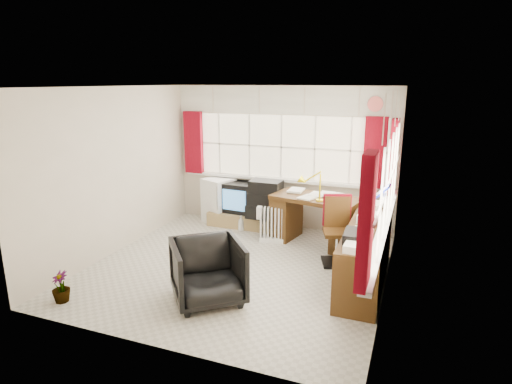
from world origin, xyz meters
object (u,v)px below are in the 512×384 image
at_px(task_chair, 337,227).
at_px(credenza, 366,254).
at_px(office_chair, 208,272).
at_px(radiator, 272,228).
at_px(tv_bench, 247,220).
at_px(desk, 315,218).
at_px(desk_lamp, 320,180).
at_px(mini_fridge, 219,200).
at_px(crt_tv, 241,197).

xyz_separation_m(task_chair, credenza, (0.48, -0.55, -0.13)).
distance_m(office_chair, radiator, 2.11).
relative_size(task_chair, tv_bench, 0.71).
xyz_separation_m(desk, office_chair, (-0.76, -2.29, -0.06)).
height_order(credenza, tv_bench, credenza).
bearing_deg(desk_lamp, mini_fridge, 161.07).
relative_size(office_chair, radiator, 1.40).
bearing_deg(credenza, crt_tv, 146.48).
bearing_deg(desk, credenza, -50.10).
bearing_deg(radiator, task_chair, -18.85).
xyz_separation_m(desk_lamp, tv_bench, (-1.45, 0.62, -0.99)).
relative_size(desk, office_chair, 1.80).
relative_size(office_chair, tv_bench, 0.59).
bearing_deg(credenza, radiator, 149.74).
bearing_deg(task_chair, desk, 128.84).
xyz_separation_m(tv_bench, mini_fridge, (-0.60, 0.08, 0.29)).
height_order(task_chair, crt_tv, task_chair).
relative_size(desk_lamp, tv_bench, 0.33).
height_order(desk, tv_bench, desk).
xyz_separation_m(desk, radiator, (-0.67, -0.18, -0.20)).
bearing_deg(tv_bench, desk_lamp, -23.25).
bearing_deg(crt_tv, credenza, -33.52).
xyz_separation_m(desk, credenza, (0.93, -1.12, -0.05)).
relative_size(tv_bench, crt_tv, 2.24).
height_order(credenza, crt_tv, credenza).
xyz_separation_m(desk_lamp, radiator, (-0.78, 0.04, -0.87)).
xyz_separation_m(desk, desk_lamp, (0.11, -0.22, 0.68)).
bearing_deg(credenza, task_chair, 130.95).
bearing_deg(task_chair, office_chair, -125.08).
xyz_separation_m(task_chair, mini_fridge, (-2.40, 1.05, -0.11)).
relative_size(radiator, tv_bench, 0.42).
bearing_deg(desk_lamp, credenza, -47.30).
bearing_deg(desk, crt_tv, 161.69).
relative_size(credenza, tv_bench, 1.43).
relative_size(desk, mini_fridge, 1.79).
height_order(office_chair, credenza, credenza).
bearing_deg(crt_tv, office_chair, -74.96).
distance_m(radiator, mini_fridge, 1.45).
bearing_deg(radiator, desk, 15.15).
bearing_deg(task_chair, mini_fridge, 156.40).
bearing_deg(office_chair, desk, 32.38).
relative_size(desk, desk_lamp, 3.18).
xyz_separation_m(task_chair, tv_bench, (-1.80, 0.97, -0.40)).
height_order(desk, crt_tv, desk).
distance_m(tv_bench, crt_tv, 0.44).
bearing_deg(crt_tv, desk_lamp, -24.05).
distance_m(credenza, tv_bench, 2.75).
relative_size(desk_lamp, credenza, 0.23).
height_order(desk_lamp, mini_fridge, desk_lamp).
bearing_deg(mini_fridge, crt_tv, 2.05).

